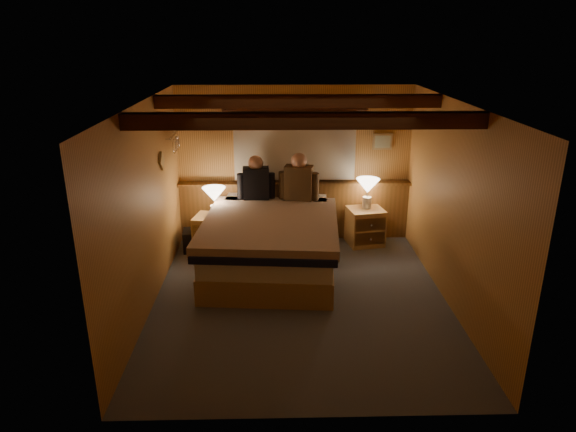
{
  "coord_description": "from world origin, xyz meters",
  "views": [
    {
      "loc": [
        -0.29,
        -5.67,
        3.13
      ],
      "look_at": [
        -0.14,
        0.4,
        0.95
      ],
      "focal_mm": 32.0,
      "sensor_mm": 36.0,
      "label": 1
    }
  ],
  "objects_px": {
    "lamp_right": "(368,188)",
    "person_right": "(299,181)",
    "nightstand_right": "(365,226)",
    "lamp_left": "(214,196)",
    "person_left": "(256,181)",
    "duffel_bag": "(202,239)",
    "bed": "(271,243)",
    "nightstand_left": "(213,234)"
  },
  "relations": [
    {
      "from": "bed",
      "to": "nightstand_left",
      "type": "distance_m",
      "value": 1.11
    },
    {
      "from": "lamp_left",
      "to": "person_left",
      "type": "height_order",
      "value": "person_left"
    },
    {
      "from": "nightstand_left",
      "to": "nightstand_right",
      "type": "distance_m",
      "value": 2.35
    },
    {
      "from": "bed",
      "to": "lamp_right",
      "type": "xyz_separation_m",
      "value": [
        1.47,
        0.95,
        0.5
      ]
    },
    {
      "from": "bed",
      "to": "nightstand_right",
      "type": "distance_m",
      "value": 1.71
    },
    {
      "from": "bed",
      "to": "nightstand_left",
      "type": "xyz_separation_m",
      "value": [
        -0.89,
        0.66,
        -0.12
      ]
    },
    {
      "from": "lamp_left",
      "to": "person_right",
      "type": "relative_size",
      "value": 0.61
    },
    {
      "from": "bed",
      "to": "lamp_right",
      "type": "distance_m",
      "value": 1.81
    },
    {
      "from": "bed",
      "to": "lamp_left",
      "type": "relative_size",
      "value": 5.45
    },
    {
      "from": "bed",
      "to": "person_left",
      "type": "distance_m",
      "value": 1.08
    },
    {
      "from": "lamp_right",
      "to": "duffel_bag",
      "type": "xyz_separation_m",
      "value": [
        -2.53,
        -0.24,
        -0.73
      ]
    },
    {
      "from": "nightstand_right",
      "to": "duffel_bag",
      "type": "distance_m",
      "value": 2.53
    },
    {
      "from": "nightstand_left",
      "to": "lamp_right",
      "type": "height_order",
      "value": "lamp_right"
    },
    {
      "from": "nightstand_right",
      "to": "lamp_right",
      "type": "bearing_deg",
      "value": 63.49
    },
    {
      "from": "nightstand_left",
      "to": "lamp_left",
      "type": "relative_size",
      "value": 1.32
    },
    {
      "from": "person_left",
      "to": "bed",
      "type": "bearing_deg",
      "value": -77.78
    },
    {
      "from": "nightstand_right",
      "to": "lamp_right",
      "type": "distance_m",
      "value": 0.62
    },
    {
      "from": "lamp_left",
      "to": "person_left",
      "type": "bearing_deg",
      "value": 16.8
    },
    {
      "from": "nightstand_right",
      "to": "lamp_left",
      "type": "xyz_separation_m",
      "value": [
        -2.29,
        -0.24,
        0.58
      ]
    },
    {
      "from": "lamp_right",
      "to": "person_right",
      "type": "xyz_separation_m",
      "value": [
        -1.06,
        -0.16,
        0.17
      ]
    },
    {
      "from": "person_right",
      "to": "duffel_bag",
      "type": "xyz_separation_m",
      "value": [
        -1.47,
        -0.07,
        -0.9
      ]
    },
    {
      "from": "lamp_right",
      "to": "person_right",
      "type": "distance_m",
      "value": 1.08
    },
    {
      "from": "bed",
      "to": "person_left",
      "type": "relative_size",
      "value": 3.53
    },
    {
      "from": "nightstand_left",
      "to": "lamp_left",
      "type": "height_order",
      "value": "lamp_left"
    },
    {
      "from": "nightstand_left",
      "to": "nightstand_right",
      "type": "xyz_separation_m",
      "value": [
        2.34,
        0.23,
        0.01
      ]
    },
    {
      "from": "nightstand_left",
      "to": "person_right",
      "type": "relative_size",
      "value": 0.8
    },
    {
      "from": "lamp_left",
      "to": "duffel_bag",
      "type": "distance_m",
      "value": 0.74
    },
    {
      "from": "lamp_left",
      "to": "duffel_bag",
      "type": "xyz_separation_m",
      "value": [
        -0.23,
        0.05,
        -0.7
      ]
    },
    {
      "from": "nightstand_right",
      "to": "lamp_left",
      "type": "height_order",
      "value": "lamp_left"
    },
    {
      "from": "nightstand_left",
      "to": "person_right",
      "type": "distance_m",
      "value": 1.52
    },
    {
      "from": "bed",
      "to": "person_right",
      "type": "height_order",
      "value": "person_right"
    },
    {
      "from": "lamp_right",
      "to": "person_left",
      "type": "distance_m",
      "value": 1.7
    },
    {
      "from": "person_left",
      "to": "person_right",
      "type": "xyz_separation_m",
      "value": [
        0.63,
        -0.06,
        0.02
      ]
    },
    {
      "from": "lamp_right",
      "to": "duffel_bag",
      "type": "distance_m",
      "value": 2.65
    },
    {
      "from": "bed",
      "to": "duffel_bag",
      "type": "xyz_separation_m",
      "value": [
        -1.07,
        0.71,
        -0.24
      ]
    },
    {
      "from": "nightstand_right",
      "to": "person_right",
      "type": "distance_m",
      "value": 1.31
    },
    {
      "from": "lamp_right",
      "to": "person_left",
      "type": "bearing_deg",
      "value": -176.46
    },
    {
      "from": "lamp_left",
      "to": "person_right",
      "type": "bearing_deg",
      "value": 5.78
    },
    {
      "from": "lamp_left",
      "to": "lamp_right",
      "type": "xyz_separation_m",
      "value": [
        2.3,
        0.29,
        0.03
      ]
    },
    {
      "from": "lamp_right",
      "to": "person_left",
      "type": "height_order",
      "value": "person_left"
    },
    {
      "from": "person_right",
      "to": "duffel_bag",
      "type": "distance_m",
      "value": 1.73
    },
    {
      "from": "person_right",
      "to": "duffel_bag",
      "type": "height_order",
      "value": "person_right"
    }
  ]
}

